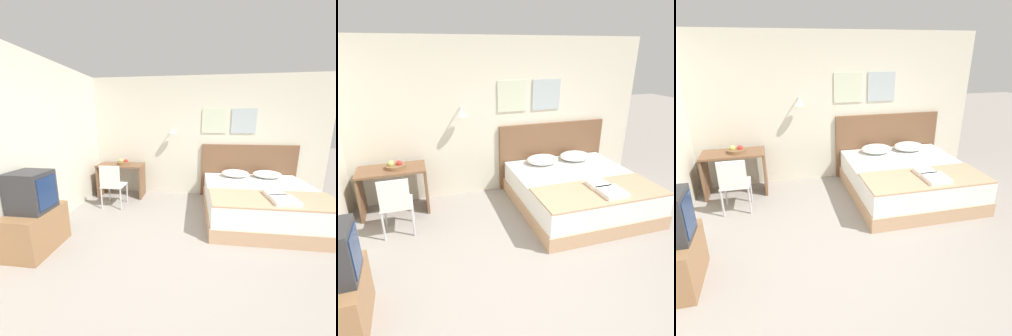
# 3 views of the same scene
# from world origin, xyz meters

# --- Properties ---
(ground_plane) EXTENTS (24.00, 24.00, 0.00)m
(ground_plane) POSITION_xyz_m (0.00, 0.00, 0.00)
(ground_plane) COLOR gray
(wall_back) EXTENTS (5.57, 0.31, 2.65)m
(wall_back) POSITION_xyz_m (0.01, 2.67, 1.33)
(wall_back) COLOR beige
(wall_back) RESTS_ON ground_plane
(bed) EXTENTS (1.93, 2.00, 0.54)m
(bed) POSITION_xyz_m (1.14, 1.58, 0.27)
(bed) COLOR tan
(bed) RESTS_ON ground_plane
(headboard) EXTENTS (2.05, 0.06, 1.19)m
(headboard) POSITION_xyz_m (1.14, 2.61, 0.60)
(headboard) COLOR brown
(headboard) RESTS_ON ground_plane
(pillow_left) EXTENTS (0.57, 0.46, 0.14)m
(pillow_left) POSITION_xyz_m (0.81, 2.30, 0.62)
(pillow_left) COLOR white
(pillow_left) RESTS_ON bed
(pillow_right) EXTENTS (0.57, 0.46, 0.14)m
(pillow_right) POSITION_xyz_m (1.46, 2.30, 0.62)
(pillow_right) COLOR white
(pillow_right) RESTS_ON bed
(throw_blanket) EXTENTS (1.87, 0.80, 0.02)m
(throw_blanket) POSITION_xyz_m (1.14, 1.00, 0.56)
(throw_blanket) COLOR tan
(throw_blanket) RESTS_ON bed
(folded_towel_near_foot) EXTENTS (0.28, 0.28, 0.06)m
(folded_towel_near_foot) POSITION_xyz_m (1.19, 1.14, 0.60)
(folded_towel_near_foot) COLOR white
(folded_towel_near_foot) RESTS_ON throw_blanket
(folded_towel_mid_bed) EXTENTS (0.33, 0.35, 0.06)m
(folded_towel_mid_bed) POSITION_xyz_m (1.23, 0.86, 0.60)
(folded_towel_mid_bed) COLOR white
(folded_towel_mid_bed) RESTS_ON throw_blanket
(desk) EXTENTS (1.01, 0.51, 0.75)m
(desk) POSITION_xyz_m (-1.70, 2.31, 0.51)
(desk) COLOR brown
(desk) RESTS_ON ground_plane
(desk_chair) EXTENTS (0.43, 0.43, 0.88)m
(desk_chair) POSITION_xyz_m (-1.65, 1.62, 0.52)
(desk_chair) COLOR white
(desk_chair) RESTS_ON ground_plane
(fruit_bowl) EXTENTS (0.30, 0.30, 0.13)m
(fruit_bowl) POSITION_xyz_m (-1.64, 2.31, 0.79)
(fruit_bowl) COLOR brown
(fruit_bowl) RESTS_ON desk
(tv_stand) EXTENTS (0.47, 0.73, 0.57)m
(tv_stand) POSITION_xyz_m (-2.13, 0.18, 0.28)
(tv_stand) COLOR #8E6642
(tv_stand) RESTS_ON ground_plane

